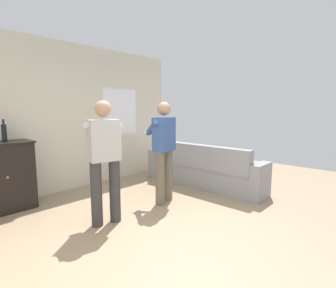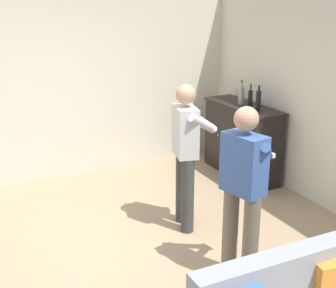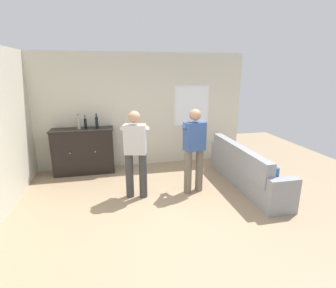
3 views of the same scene
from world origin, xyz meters
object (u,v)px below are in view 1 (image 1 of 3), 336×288
at_px(person_standing_left, 104,156).
at_px(person_standing_right, 163,147).
at_px(bottle_wine_green, 4,132).
at_px(couch, 201,170).

height_order(person_standing_left, person_standing_right, same).
distance_m(bottle_wine_green, person_standing_left, 1.71).
xyz_separation_m(couch, person_standing_left, (-2.29, -0.05, 0.59)).
bearing_deg(person_standing_right, couch, 3.21).
xyz_separation_m(person_standing_left, person_standing_right, (1.14, -0.02, 0.00)).
distance_m(couch, person_standing_right, 1.30).
distance_m(person_standing_left, person_standing_right, 1.14).
bearing_deg(person_standing_left, person_standing_right, -0.83).
height_order(couch, person_standing_right, person_standing_right).
xyz_separation_m(bottle_wine_green, person_standing_left, (0.74, -1.51, -0.28)).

